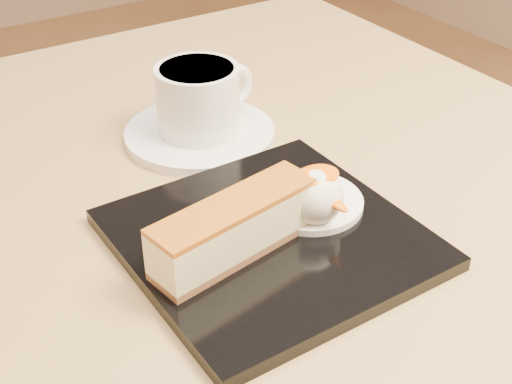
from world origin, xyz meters
TOP-DOWN VIEW (x-y plane):
  - table at (0.00, 0.00)m, footprint 0.80×0.80m
  - dessert_plate at (0.00, -0.10)m, footprint 0.22×0.22m
  - cheesecake at (-0.03, -0.10)m, footprint 0.14×0.06m
  - cream_smear at (0.05, -0.08)m, footprint 0.09×0.09m
  - ice_cream_scoop at (0.04, -0.10)m, footprint 0.05×0.05m
  - mango_sauce at (0.04, -0.10)m, footprint 0.04×0.03m
  - mint_sprig at (0.02, -0.06)m, footprint 0.03×0.02m
  - saucer at (0.04, 0.09)m, footprint 0.15×0.15m
  - coffee_cup at (0.04, 0.09)m, footprint 0.11×0.08m

SIDE VIEW (x-z plane):
  - table at x=0.00m, z-range 0.20..0.92m
  - saucer at x=0.04m, z-range 0.72..0.73m
  - dessert_plate at x=0.00m, z-range 0.72..0.73m
  - cream_smear at x=0.05m, z-range 0.73..0.74m
  - mint_sprig at x=0.02m, z-range 0.74..0.74m
  - cheesecake at x=-0.03m, z-range 0.73..0.78m
  - ice_cream_scoop at x=0.04m, z-range 0.73..0.78m
  - coffee_cup at x=0.04m, z-range 0.73..0.80m
  - mango_sauce at x=0.04m, z-range 0.77..0.78m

